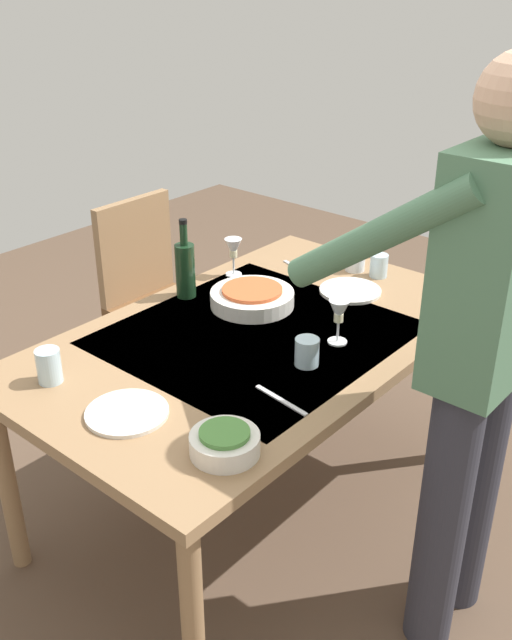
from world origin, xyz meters
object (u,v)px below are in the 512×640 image
at_px(dining_table, 256,351).
at_px(wine_bottle, 185,268).
at_px(water_cup_near_right, 379,266).
at_px(water_cup_far_right, 355,260).
at_px(dinner_plate_far, 127,413).
at_px(dinner_plate_near, 350,291).
at_px(water_cup_near_left, 49,366).
at_px(person_server, 478,343).
at_px(wine_glass_left, 339,314).
at_px(serving_bowl_pasta, 252,297).
at_px(wine_glass_right, 233,250).
at_px(side_bowl_salad, 225,442).
at_px(chair_near, 152,289).
at_px(water_cup_far_left, 307,352).

height_order(dining_table, wine_bottle, wine_bottle).
height_order(water_cup_near_right, water_cup_far_right, water_cup_near_right).
bearing_deg(dinner_plate_far, dinner_plate_near, 179.20).
height_order(water_cup_near_left, dinner_plate_far, water_cup_near_left).
height_order(water_cup_near_right, dinner_plate_near, water_cup_near_right).
bearing_deg(person_server, water_cup_near_right, -133.73).
relative_size(wine_bottle, water_cup_near_right, 3.28).
xyz_separation_m(dining_table, wine_glass_left, (-0.12, 0.24, 0.17)).
relative_size(serving_bowl_pasta, dinner_plate_near, 1.30).
bearing_deg(wine_glass_left, dinner_plate_near, -152.13).
distance_m(wine_glass_right, water_cup_near_right, 0.57).
bearing_deg(water_cup_near_left, water_cup_near_right, 166.17).
bearing_deg(side_bowl_salad, wine_bottle, -128.72).
relative_size(wine_glass_right, dinner_plate_near, 0.66).
height_order(chair_near, wine_bottle, wine_bottle).
distance_m(dining_table, serving_bowl_pasta, 0.24).
distance_m(wine_glass_left, wine_glass_right, 0.65).
distance_m(serving_bowl_pasta, dinner_plate_far, 0.77).
relative_size(wine_glass_right, dinner_plate_far, 0.66).
bearing_deg(water_cup_near_right, dinner_plate_far, -0.66).
height_order(chair_near, water_cup_near_right, chair_near).
distance_m(wine_bottle, water_cup_far_right, 0.70).
bearing_deg(side_bowl_salad, wine_glass_right, -139.00).
xyz_separation_m(wine_glass_left, serving_bowl_pasta, (-0.03, -0.39, -0.07)).
height_order(person_server, water_cup_near_right, person_server).
relative_size(wine_bottle, side_bowl_salad, 1.64).
xyz_separation_m(dinner_plate_near, dinner_plate_far, (1.07, -0.01, 0.00)).
xyz_separation_m(wine_glass_right, water_cup_near_left, (0.94, 0.12, -0.05)).
bearing_deg(side_bowl_salad, dining_table, -146.41).
distance_m(chair_near, dinner_plate_far, 1.30).
bearing_deg(serving_bowl_pasta, dinner_plate_near, 148.02).
xyz_separation_m(water_cup_far_left, water_cup_far_right, (-0.72, -0.30, -0.00)).
bearing_deg(dining_table, water_cup_far_right, -175.61).
bearing_deg(side_bowl_salad, serving_bowl_pasta, -143.79).
relative_size(water_cup_near_right, side_bowl_salad, 0.50).
bearing_deg(serving_bowl_pasta, person_server, 80.59).
height_order(water_cup_near_right, serving_bowl_pasta, water_cup_near_right).
bearing_deg(dining_table, serving_bowl_pasta, -135.79).
bearing_deg(water_cup_near_right, serving_bowl_pasta, -21.33).
relative_size(water_cup_near_right, water_cup_far_left, 1.02).
height_order(wine_bottle, serving_bowl_pasta, wine_bottle).
distance_m(dining_table, side_bowl_salad, 0.66).
relative_size(person_server, dinner_plate_near, 7.34).
relative_size(dining_table, water_cup_far_right, 18.84).
bearing_deg(wine_bottle, wine_glass_right, 179.17).
height_order(water_cup_far_left, dinner_plate_far, water_cup_far_left).
relative_size(person_server, water_cup_far_right, 19.64).
bearing_deg(chair_near, water_cup_far_left, 72.06).
height_order(person_server, serving_bowl_pasta, person_server).
relative_size(wine_bottle, serving_bowl_pasta, 0.99).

